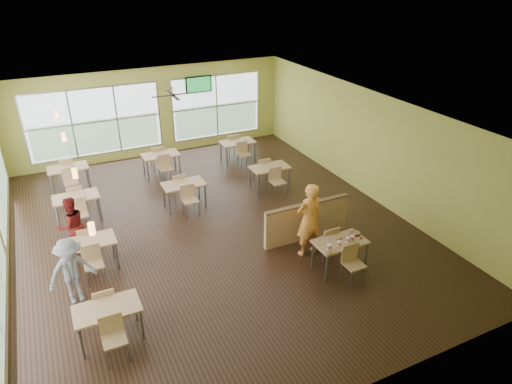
# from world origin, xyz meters

# --- Properties ---
(room) EXTENTS (12.00, 12.04, 3.20)m
(room) POSITION_xyz_m (0.00, 0.00, 1.60)
(room) COLOR black
(room) RESTS_ON ground
(window_bays) EXTENTS (9.24, 10.24, 2.38)m
(window_bays) POSITION_xyz_m (-2.65, 3.08, 1.48)
(window_bays) COLOR white
(window_bays) RESTS_ON room
(main_table) EXTENTS (1.22, 1.52, 0.87)m
(main_table) POSITION_xyz_m (2.00, -3.00, 0.63)
(main_table) COLOR tan
(main_table) RESTS_ON floor
(half_wall_divider) EXTENTS (2.40, 0.14, 1.04)m
(half_wall_divider) POSITION_xyz_m (2.00, -1.55, 0.52)
(half_wall_divider) COLOR tan
(half_wall_divider) RESTS_ON floor
(dining_tables) EXTENTS (6.92, 8.72, 0.87)m
(dining_tables) POSITION_xyz_m (-1.05, 1.71, 0.63)
(dining_tables) COLOR tan
(dining_tables) RESTS_ON floor
(pendant_lights) EXTENTS (0.11, 7.31, 0.86)m
(pendant_lights) POSITION_xyz_m (-3.20, 0.68, 2.45)
(pendant_lights) COLOR #2D2119
(pendant_lights) RESTS_ON ceiling
(ceiling_fan) EXTENTS (1.25, 1.25, 0.29)m
(ceiling_fan) POSITION_xyz_m (-0.00, 3.00, 2.95)
(ceiling_fan) COLOR #2D2119
(ceiling_fan) RESTS_ON ceiling
(tv_backwall) EXTENTS (1.00, 0.07, 0.60)m
(tv_backwall) POSITION_xyz_m (1.80, 5.90, 2.45)
(tv_backwall) COLOR black
(tv_backwall) RESTS_ON wall_back
(man_plaid) EXTENTS (0.72, 0.50, 1.89)m
(man_plaid) POSITION_xyz_m (1.67, -2.15, 0.95)
(man_plaid) COLOR #EE5A1A
(man_plaid) RESTS_ON floor
(patron_maroon) EXTENTS (0.87, 0.77, 1.49)m
(patron_maroon) POSITION_xyz_m (-3.46, 0.40, 0.74)
(patron_maroon) COLOR #5A110E
(patron_maroon) RESTS_ON floor
(patron_grey) EXTENTS (1.08, 0.76, 1.51)m
(patron_grey) POSITION_xyz_m (-3.66, -1.55, 0.76)
(patron_grey) COLOR slate
(patron_grey) RESTS_ON floor
(cup_blue) EXTENTS (0.10, 0.10, 0.36)m
(cup_blue) POSITION_xyz_m (1.57, -3.17, 0.82)
(cup_blue) COLOR white
(cup_blue) RESTS_ON main_table
(cup_yellow) EXTENTS (0.09, 0.09, 0.32)m
(cup_yellow) POSITION_xyz_m (1.86, -3.14, 0.81)
(cup_yellow) COLOR white
(cup_yellow) RESTS_ON main_table
(cup_red_near) EXTENTS (0.09, 0.09, 0.32)m
(cup_red_near) POSITION_xyz_m (2.14, -3.09, 0.81)
(cup_red_near) COLOR white
(cup_red_near) RESTS_ON main_table
(cup_red_far) EXTENTS (0.10, 0.10, 0.35)m
(cup_red_far) POSITION_xyz_m (2.25, -3.09, 0.82)
(cup_red_far) COLOR white
(cup_red_far) RESTS_ON main_table
(food_basket) EXTENTS (0.24, 0.24, 0.05)m
(food_basket) POSITION_xyz_m (2.48, -2.91, 0.78)
(food_basket) COLOR black
(food_basket) RESTS_ON main_table
(ketchup_cup) EXTENTS (0.06, 0.06, 0.02)m
(ketchup_cup) POSITION_xyz_m (2.49, -3.12, 0.76)
(ketchup_cup) COLOR #99100B
(ketchup_cup) RESTS_ON main_table
(wrapper_left) EXTENTS (0.20, 0.19, 0.05)m
(wrapper_left) POSITION_xyz_m (1.48, -3.30, 0.77)
(wrapper_left) COLOR olive
(wrapper_left) RESTS_ON main_table
(wrapper_mid) EXTENTS (0.21, 0.20, 0.04)m
(wrapper_mid) POSITION_xyz_m (2.03, -2.87, 0.77)
(wrapper_mid) COLOR olive
(wrapper_mid) RESTS_ON main_table
(wrapper_right) EXTENTS (0.14, 0.13, 0.03)m
(wrapper_right) POSITION_xyz_m (2.26, -3.27, 0.77)
(wrapper_right) COLOR olive
(wrapper_right) RESTS_ON main_table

